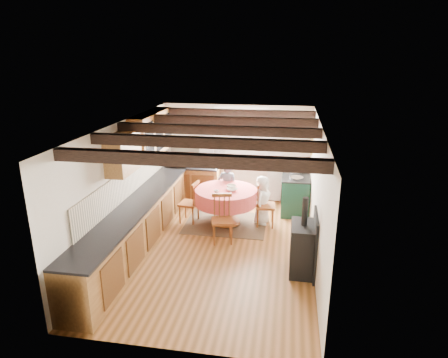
% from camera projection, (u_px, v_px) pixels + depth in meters
% --- Properties ---
extents(floor, '(3.60, 5.50, 0.00)m').
position_uv_depth(floor, '(217.00, 248.00, 7.55)').
color(floor, '#A86938').
rests_on(floor, ground).
extents(ceiling, '(3.60, 5.50, 0.00)m').
position_uv_depth(ceiling, '(216.00, 125.00, 6.80)').
color(ceiling, white).
rests_on(ceiling, ground).
extents(wall_back, '(3.60, 0.00, 2.40)m').
position_uv_depth(wall_back, '(237.00, 153.00, 9.75)').
color(wall_back, silver).
rests_on(wall_back, ground).
extents(wall_front, '(3.60, 0.00, 2.40)m').
position_uv_depth(wall_front, '(174.00, 267.00, 4.60)').
color(wall_front, silver).
rests_on(wall_front, ground).
extents(wall_left, '(0.00, 5.50, 2.40)m').
position_uv_depth(wall_left, '(124.00, 184.00, 7.46)').
color(wall_left, silver).
rests_on(wall_left, ground).
extents(wall_right, '(0.00, 5.50, 2.40)m').
position_uv_depth(wall_right, '(317.00, 196.00, 6.89)').
color(wall_right, silver).
rests_on(wall_right, ground).
extents(beam_a, '(3.60, 0.16, 0.16)m').
position_uv_depth(beam_a, '(187.00, 160.00, 4.95)').
color(beam_a, '#33221B').
rests_on(beam_a, ceiling).
extents(beam_b, '(3.60, 0.16, 0.16)m').
position_uv_depth(beam_b, '(204.00, 143.00, 5.89)').
color(beam_b, '#33221B').
rests_on(beam_b, ceiling).
extents(beam_c, '(3.60, 0.16, 0.16)m').
position_uv_depth(beam_c, '(216.00, 130.00, 6.83)').
color(beam_c, '#33221B').
rests_on(beam_c, ceiling).
extents(beam_d, '(3.60, 0.16, 0.16)m').
position_uv_depth(beam_d, '(226.00, 120.00, 7.76)').
color(beam_d, '#33221B').
rests_on(beam_d, ceiling).
extents(beam_e, '(3.60, 0.16, 0.16)m').
position_uv_depth(beam_e, '(233.00, 113.00, 8.70)').
color(beam_e, '#33221B').
rests_on(beam_e, ceiling).
extents(splash_left, '(0.02, 4.50, 0.55)m').
position_uv_depth(splash_left, '(131.00, 180.00, 7.74)').
color(splash_left, beige).
rests_on(splash_left, wall_left).
extents(splash_back, '(1.40, 0.02, 0.55)m').
position_uv_depth(splash_back, '(198.00, 152.00, 9.89)').
color(splash_back, beige).
rests_on(splash_back, wall_back).
extents(base_cabinet_left, '(0.60, 5.30, 0.88)m').
position_uv_depth(base_cabinet_left, '(142.00, 222.00, 7.65)').
color(base_cabinet_left, '#A5723A').
rests_on(base_cabinet_left, floor).
extents(base_cabinet_back, '(1.30, 0.60, 0.88)m').
position_uv_depth(base_cabinet_back, '(194.00, 184.00, 9.87)').
color(base_cabinet_back, '#A5723A').
rests_on(base_cabinet_back, floor).
extents(worktop_left, '(0.64, 5.30, 0.04)m').
position_uv_depth(worktop_left, '(141.00, 200.00, 7.50)').
color(worktop_left, black).
rests_on(worktop_left, base_cabinet_left).
extents(worktop_back, '(1.30, 0.64, 0.04)m').
position_uv_depth(worktop_back, '(193.00, 166.00, 9.71)').
color(worktop_back, black).
rests_on(worktop_back, base_cabinet_back).
extents(wall_cabinet_glass, '(0.34, 1.80, 0.90)m').
position_uv_depth(wall_cabinet_glass, '(152.00, 134.00, 8.32)').
color(wall_cabinet_glass, '#A5723A').
rests_on(wall_cabinet_glass, wall_left).
extents(wall_cabinet_solid, '(0.34, 0.90, 0.70)m').
position_uv_depth(wall_cabinet_solid, '(123.00, 153.00, 6.93)').
color(wall_cabinet_solid, '#A5723A').
rests_on(wall_cabinet_solid, wall_left).
extents(window_frame, '(1.34, 0.03, 1.54)m').
position_uv_depth(window_frame, '(241.00, 138.00, 9.60)').
color(window_frame, white).
rests_on(window_frame, wall_back).
extents(window_pane, '(1.20, 0.01, 1.40)m').
position_uv_depth(window_pane, '(241.00, 138.00, 9.60)').
color(window_pane, white).
rests_on(window_pane, wall_back).
extents(curtain_left, '(0.35, 0.10, 2.10)m').
position_uv_depth(curtain_left, '(207.00, 157.00, 9.81)').
color(curtain_left, silver).
rests_on(curtain_left, wall_back).
extents(curtain_right, '(0.35, 0.10, 2.10)m').
position_uv_depth(curtain_right, '(275.00, 160.00, 9.54)').
color(curtain_right, silver).
rests_on(curtain_right, wall_back).
extents(curtain_rod, '(2.00, 0.03, 0.03)m').
position_uv_depth(curtain_rod, '(241.00, 114.00, 9.33)').
color(curtain_rod, black).
rests_on(curtain_rod, wall_back).
extents(wall_picture, '(0.04, 0.50, 0.60)m').
position_uv_depth(wall_picture, '(312.00, 140.00, 8.89)').
color(wall_picture, gold).
rests_on(wall_picture, wall_right).
extents(wall_plate, '(0.30, 0.02, 0.30)m').
position_uv_depth(wall_plate, '(280.00, 135.00, 9.40)').
color(wall_plate, silver).
rests_on(wall_plate, wall_back).
extents(rug, '(1.76, 1.37, 0.01)m').
position_uv_depth(rug, '(226.00, 223.00, 8.63)').
color(rug, brown).
rests_on(rug, floor).
extents(dining_table, '(1.33, 1.33, 0.80)m').
position_uv_depth(dining_table, '(226.00, 207.00, 8.51)').
color(dining_table, '#C8313D').
rests_on(dining_table, floor).
extents(chair_near, '(0.50, 0.52, 0.96)m').
position_uv_depth(chair_near, '(222.00, 219.00, 7.67)').
color(chair_near, brown).
rests_on(chair_near, floor).
extents(chair_left, '(0.47, 0.45, 0.94)m').
position_uv_depth(chair_left, '(189.00, 202.00, 8.59)').
color(chair_left, brown).
rests_on(chair_left, floor).
extents(chair_right, '(0.47, 0.45, 0.98)m').
position_uv_depth(chair_right, '(266.00, 204.00, 8.41)').
color(chair_right, brown).
rests_on(chair_right, floor).
extents(aga_range, '(0.63, 0.98, 0.90)m').
position_uv_depth(aga_range, '(295.00, 194.00, 9.14)').
color(aga_range, '#133829').
rests_on(aga_range, floor).
extents(cast_iron_stove, '(0.41, 0.68, 1.36)m').
position_uv_depth(cast_iron_stove, '(303.00, 235.00, 6.55)').
color(cast_iron_stove, black).
rests_on(cast_iron_stove, floor).
extents(child_far, '(0.46, 0.32, 1.24)m').
position_uv_depth(child_far, '(227.00, 188.00, 9.01)').
color(child_far, slate).
rests_on(child_far, floor).
extents(child_right, '(0.46, 0.60, 1.09)m').
position_uv_depth(child_right, '(262.00, 200.00, 8.49)').
color(child_right, white).
rests_on(child_right, floor).
extents(bowl_a, '(0.32, 0.32, 0.06)m').
position_uv_depth(bowl_a, '(232.00, 190.00, 8.28)').
color(bowl_a, silver).
rests_on(bowl_a, dining_table).
extents(bowl_b, '(0.25, 0.25, 0.06)m').
position_uv_depth(bowl_b, '(231.00, 187.00, 8.45)').
color(bowl_b, silver).
rests_on(bowl_b, dining_table).
extents(cup, '(0.11, 0.11, 0.10)m').
position_uv_depth(cup, '(216.00, 192.00, 8.06)').
color(cup, silver).
rests_on(cup, dining_table).
extents(canister_tall, '(0.13, 0.13, 0.23)m').
position_uv_depth(canister_tall, '(182.00, 160.00, 9.76)').
color(canister_tall, '#262628').
rests_on(canister_tall, worktop_back).
extents(canister_wide, '(0.20, 0.20, 0.22)m').
position_uv_depth(canister_wide, '(201.00, 160.00, 9.76)').
color(canister_wide, '#262628').
rests_on(canister_wide, worktop_back).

